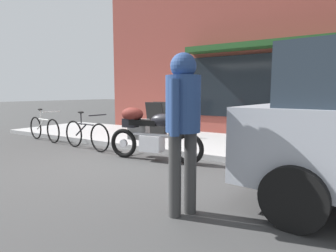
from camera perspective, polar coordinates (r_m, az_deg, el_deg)
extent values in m
plane|color=#3A3A3A|center=(5.58, -8.33, -7.44)|extent=(80.00, 80.00, 0.00)
torus|color=black|center=(5.33, 4.18, -4.65)|extent=(0.62, 0.17, 0.62)
cylinder|color=silver|center=(5.33, 4.18, -4.65)|extent=(0.17, 0.08, 0.16)
torus|color=black|center=(5.98, -9.05, -3.47)|extent=(0.62, 0.17, 0.62)
cylinder|color=silver|center=(5.98, -9.05, -3.47)|extent=(0.17, 0.08, 0.16)
cube|color=silver|center=(5.63, -3.28, -3.51)|extent=(0.48, 0.36, 0.32)
cylinder|color=silver|center=(5.58, -2.83, -1.83)|extent=(0.94, 0.19, 0.06)
ellipsoid|color=black|center=(5.45, -0.98, 1.15)|extent=(0.55, 0.35, 0.26)
cube|color=black|center=(5.65, -4.84, 0.72)|extent=(0.63, 0.32, 0.11)
cube|color=black|center=(5.82, -7.68, 0.66)|extent=(0.31, 0.26, 0.18)
cylinder|color=silver|center=(5.28, 4.21, -1.24)|extent=(0.35, 0.12, 0.67)
cylinder|color=black|center=(5.28, 3.02, 3.13)|extent=(0.12, 0.62, 0.04)
cube|color=silver|center=(5.24, 3.85, 5.07)|extent=(0.19, 0.34, 0.35)
sphere|color=#EAEACC|center=(5.23, 4.65, 1.55)|extent=(0.14, 0.14, 0.14)
cube|color=#A0A0A0|center=(6.02, -6.04, -0.65)|extent=(0.46, 0.26, 0.44)
cube|color=black|center=(6.10, -5.41, -0.54)|extent=(0.37, 0.07, 0.03)
ellipsoid|color=#591E19|center=(5.78, -7.28, 2.41)|extent=(0.52, 0.38, 0.28)
torus|color=black|center=(6.61, -13.76, -2.36)|extent=(0.67, 0.11, 0.67)
torus|color=black|center=(7.43, -18.66, -1.52)|extent=(0.67, 0.11, 0.67)
cylinder|color=black|center=(6.97, -16.43, 0.36)|extent=(0.56, 0.09, 0.04)
cylinder|color=black|center=(7.16, -17.35, -0.80)|extent=(0.44, 0.08, 0.32)
cylinder|color=black|center=(7.11, -17.33, 1.42)|extent=(0.03, 0.03, 0.30)
ellipsoid|color=black|center=(7.10, -17.38, 2.71)|extent=(0.23, 0.12, 0.06)
cylinder|color=black|center=(6.58, -14.16, 2.16)|extent=(0.08, 0.48, 0.03)
cylinder|color=black|center=(4.86, 29.46, -6.39)|extent=(0.68, 0.29, 0.66)
cylinder|color=black|center=(3.12, 24.30, -13.19)|extent=(0.68, 0.29, 0.66)
cylinder|color=#363636|center=(3.10, 1.40, -9.96)|extent=(0.14, 0.14, 0.94)
cylinder|color=#363636|center=(3.20, 4.56, -9.44)|extent=(0.14, 0.14, 0.94)
cylinder|color=navy|center=(3.02, 3.10, 4.53)|extent=(0.42, 0.42, 0.61)
sphere|color=navy|center=(3.03, 3.15, 12.16)|extent=(0.28, 0.28, 0.28)
sphere|color=tan|center=(3.06, 2.08, 12.13)|extent=(0.16, 0.17, 0.17)
cylinder|color=navy|center=(2.81, 1.36, 3.75)|extent=(0.10, 0.10, 0.58)
cylinder|color=navy|center=(3.24, 4.60, 4.13)|extent=(0.10, 0.10, 0.58)
cube|color=black|center=(7.80, -2.63, 1.29)|extent=(0.55, 0.20, 0.98)
cube|color=black|center=(7.98, -1.73, 1.42)|extent=(0.55, 0.20, 0.98)
torus|color=black|center=(8.20, -22.40, -0.94)|extent=(0.66, 0.14, 0.66)
torus|color=black|center=(9.12, -25.38, -0.35)|extent=(0.66, 0.14, 0.66)
cylinder|color=silver|center=(8.63, -24.06, 1.21)|extent=(0.57, 0.12, 0.04)
cylinder|color=silver|center=(8.83, -24.59, 0.25)|extent=(0.44, 0.10, 0.33)
cylinder|color=silver|center=(8.79, -24.62, 2.06)|extent=(0.03, 0.03, 0.30)
ellipsoid|color=black|center=(8.78, -24.67, 3.10)|extent=(0.23, 0.13, 0.06)
cylinder|color=silver|center=(8.20, -22.72, 2.69)|extent=(0.10, 0.48, 0.03)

